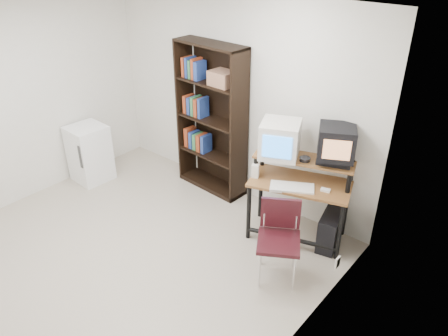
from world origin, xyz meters
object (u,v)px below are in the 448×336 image
Objects in this scene: crt_tv at (336,142)px; mini_fridge at (90,153)px; pc_tower at (330,230)px; bookshelf at (213,118)px; crt_monitor at (280,139)px; school_chair at (279,232)px; computer_desk at (300,186)px.

mini_fridge is (-3.23, -0.92, -0.82)m from crt_tv.
bookshelf reaches higher than pc_tower.
school_chair is (0.48, -0.67, -0.65)m from crt_monitor.
school_chair is at bearing -123.71° from crt_tv.
crt_tv reaches higher than school_chair.
crt_tv is at bearing 52.89° from school_chair.
pc_tower is at bearing -16.43° from crt_monitor.
bookshelf is 1.86m from mini_fridge.
pc_tower is at bearing 43.53° from school_chair.
school_chair is 3.15m from mini_fridge.
pc_tower is at bearing -1.82° from bookshelf.
bookshelf is at bearing 150.35° from crt_tv.
mini_fridge is (-3.15, -0.05, -0.11)m from school_chair.
bookshelf is (-1.50, 0.24, 0.34)m from computer_desk.
bookshelf reaches higher than mini_fridge.
mini_fridge is at bearing -143.23° from bookshelf.
computer_desk is at bearing 73.67° from school_chair.
school_chair reaches higher than pc_tower.
school_chair is at bearing -118.20° from pc_tower.
school_chair reaches higher than mini_fridge.
computer_desk is at bearing -172.77° from crt_tv.
mini_fridge is (-2.67, -0.72, -0.76)m from crt_monitor.
school_chair is at bearing -78.77° from crt_monitor.
school_chair is (-0.21, -0.76, 0.31)m from pc_tower.
pc_tower is 2.06m from bookshelf.
crt_tv reaches higher than mini_fridge.
bookshelf reaches higher than computer_desk.
bookshelf is at bearing 152.35° from computer_desk.
bookshelf reaches higher than school_chair.
crt_tv is 0.59× the size of school_chair.
computer_desk is 0.61× the size of bookshelf.
crt_monitor is 2.87m from mini_fridge.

